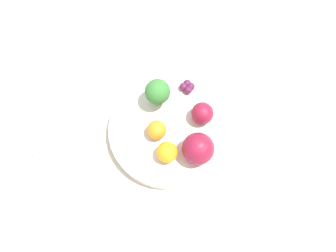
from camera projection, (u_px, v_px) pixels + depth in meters
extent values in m
plane|color=gray|center=(168.00, 136.00, 0.73)|extent=(6.00, 6.00, 0.00)
cube|color=beige|center=(168.00, 134.00, 0.72)|extent=(1.20, 1.20, 0.02)
cylinder|color=silver|center=(168.00, 130.00, 0.70)|extent=(0.25, 0.25, 0.03)
cylinder|color=#8CB76B|center=(158.00, 99.00, 0.69)|extent=(0.02, 0.02, 0.03)
sphere|color=#387A33|center=(157.00, 92.00, 0.66)|extent=(0.05, 0.05, 0.05)
sphere|color=maroon|center=(198.00, 149.00, 0.63)|extent=(0.06, 0.06, 0.06)
sphere|color=maroon|center=(202.00, 113.00, 0.67)|extent=(0.05, 0.05, 0.05)
sphere|color=orange|center=(157.00, 130.00, 0.66)|extent=(0.04, 0.04, 0.04)
sphere|color=orange|center=(165.00, 152.00, 0.64)|extent=(0.04, 0.04, 0.04)
sphere|color=#5B1E42|center=(188.00, 90.00, 0.71)|extent=(0.02, 0.02, 0.02)
sphere|color=#5B1E42|center=(191.00, 87.00, 0.71)|extent=(0.02, 0.02, 0.02)
sphere|color=#5B1E42|center=(187.00, 84.00, 0.71)|extent=(0.02, 0.02, 0.02)
sphere|color=#5B1E42|center=(183.00, 87.00, 0.71)|extent=(0.02, 0.02, 0.02)
cube|color=silver|center=(59.00, 130.00, 0.71)|extent=(0.18, 0.16, 0.01)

